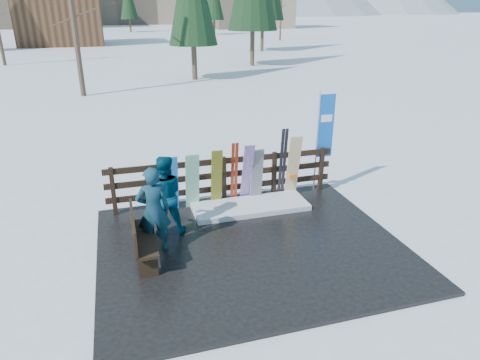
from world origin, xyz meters
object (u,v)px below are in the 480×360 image
object	(u,v)px
snowboard_5	(293,167)
person_back	(164,196)
snowboard_0	(173,184)
person_front	(153,210)
snowboard_4	(257,175)
snowboard_3	(247,173)
snowboard_2	(217,178)
rental_flag	(324,130)
snowboard_1	(192,182)
bench	(140,236)

from	to	relation	value
snowboard_5	person_back	size ratio (longest dim) A/B	0.95
snowboard_0	person_front	world-z (taller)	person_front
snowboard_4	snowboard_5	bearing A→B (deg)	0.00
snowboard_0	snowboard_3	bearing A→B (deg)	0.00
snowboard_2	snowboard_5	bearing A→B (deg)	0.00
snowboard_2	snowboard_3	world-z (taller)	snowboard_3
snowboard_4	person_front	xyz separation A→B (m)	(-2.63, -1.65, 0.19)
snowboard_4	rental_flag	xyz separation A→B (m)	(1.85, 0.27, 0.92)
snowboard_3	snowboard_5	size ratio (longest dim) A/B	0.96
snowboard_1	snowboard_4	distance (m)	1.58
snowboard_5	person_front	xyz separation A→B (m)	(-3.57, -1.65, 0.07)
snowboard_3	person_back	distance (m)	2.32
snowboard_0	snowboard_5	size ratio (longest dim) A/B	0.86
bench	snowboard_5	world-z (taller)	snowboard_5
bench	snowboard_1	distance (m)	2.34
snowboard_3	person_front	distance (m)	2.90
snowboard_0	snowboard_5	distance (m)	2.99
snowboard_1	rental_flag	size ratio (longest dim) A/B	0.54
snowboard_5	rental_flag	xyz separation A→B (m)	(0.90, 0.27, 0.80)
snowboard_3	person_front	xyz separation A→B (m)	(-2.38, -1.65, 0.11)
snowboard_1	person_back	xyz separation A→B (m)	(-0.76, -0.99, 0.16)
snowboard_4	snowboard_2	bearing A→B (deg)	-180.00
snowboard_0	person_back	distance (m)	1.05
bench	person_back	xyz separation A→B (m)	(0.58, 0.92, 0.35)
bench	snowboard_2	xyz separation A→B (m)	(1.92, 1.91, 0.21)
snowboard_3	rental_flag	xyz separation A→B (m)	(2.09, 0.27, 0.84)
snowboard_4	snowboard_3	bearing A→B (deg)	180.00
person_front	snowboard_1	bearing A→B (deg)	-122.98
bench	person_back	size ratio (longest dim) A/B	0.87
person_front	rental_flag	bearing A→B (deg)	-157.42
person_back	snowboard_0	bearing A→B (deg)	-105.55
snowboard_3	snowboard_4	bearing A→B (deg)	-0.00
bench	person_back	world-z (taller)	person_back
snowboard_2	person_back	bearing A→B (deg)	-143.56
snowboard_0	rental_flag	distance (m)	4.00
rental_flag	snowboard_1	bearing A→B (deg)	-175.50
bench	snowboard_2	bearing A→B (deg)	44.91
snowboard_3	rental_flag	distance (m)	2.27
snowboard_1	snowboard_5	world-z (taller)	snowboard_5
snowboard_2	rental_flag	world-z (taller)	rental_flag
snowboard_3	bench	bearing A→B (deg)	-144.42
snowboard_0	person_front	xyz separation A→B (m)	(-0.59, -1.65, 0.18)
snowboard_1	snowboard_4	bearing A→B (deg)	0.00
snowboard_3	snowboard_1	bearing A→B (deg)	-180.00
rental_flag	snowboard_0	bearing A→B (deg)	-176.03
bench	rental_flag	xyz separation A→B (m)	(4.77, 2.18, 1.09)
snowboard_1	person_front	world-z (taller)	person_front
snowboard_0	snowboard_4	size ratio (longest dim) A/B	1.02
snowboard_4	person_back	bearing A→B (deg)	-157.11
snowboard_4	person_back	distance (m)	2.55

